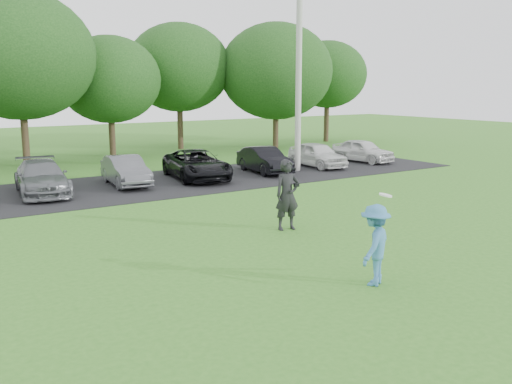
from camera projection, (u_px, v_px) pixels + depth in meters
ground at (345, 276)px, 12.36m from camera, size 100.00×100.00×0.00m
parking_lot at (127, 187)px, 23.01m from camera, size 32.00×6.50×0.03m
utility_pole at (299, 62)px, 26.36m from camera, size 0.28×0.28×10.20m
frisbee_player at (375, 245)px, 11.69m from camera, size 1.26×1.07×1.92m
camera_bystander at (287, 195)px, 16.13m from camera, size 0.81×0.60×2.01m
parked_cars at (134, 170)px, 23.21m from camera, size 28.01×4.79×1.25m
tree_row at (84, 69)px, 30.92m from camera, size 42.39×9.85×8.64m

